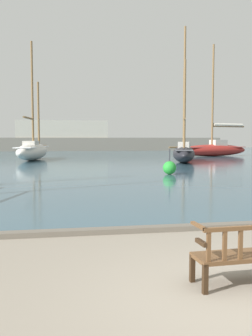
# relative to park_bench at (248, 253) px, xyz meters

# --- Properties ---
(ground_plane) EXTENTS (160.00, 160.00, 0.00)m
(ground_plane) POSITION_rel_park_bench_xyz_m (-0.35, -0.54, -0.47)
(ground_plane) COLOR gray
(harbor_water) EXTENTS (100.00, 80.00, 0.08)m
(harbor_water) POSITION_rel_park_bench_xyz_m (-0.35, 43.46, -0.43)
(harbor_water) COLOR #385666
(harbor_water) RESTS_ON ground
(quay_edge_kerb) EXTENTS (40.00, 0.30, 0.12)m
(quay_edge_kerb) POSITION_rel_park_bench_xyz_m (-0.35, 3.31, -0.41)
(quay_edge_kerb) COLOR #675F54
(quay_edge_kerb) RESTS_ON ground
(park_bench) EXTENTS (1.62, 0.60, 0.92)m
(park_bench) POSITION_rel_park_bench_xyz_m (0.00, 0.00, 0.00)
(park_bench) COLOR #322113
(park_bench) RESTS_ON ground
(sailboat_far_starboard) EXTENTS (3.57, 11.55, 11.54)m
(sailboat_far_starboard) POSITION_rel_park_bench_xyz_m (-5.42, 32.87, 0.60)
(sailboat_far_starboard) COLOR silver
(sailboat_far_starboard) RESTS_ON harbor_water
(sailboat_nearest_starboard) EXTENTS (4.51, 8.85, 11.99)m
(sailboat_nearest_starboard) POSITION_rel_park_bench_xyz_m (8.17, 27.18, 0.58)
(sailboat_nearest_starboard) COLOR black
(sailboat_nearest_starboard) RESTS_ON harbor_water
(sailboat_mid_starboard) EXTENTS (11.05, 4.69, 13.30)m
(sailboat_mid_starboard) POSITION_rel_park_bench_xyz_m (15.63, 37.96, 0.56)
(sailboat_mid_starboard) COLOR maroon
(sailboat_mid_starboard) RESTS_ON harbor_water
(channel_buoy) EXTENTS (0.77, 0.77, 1.47)m
(channel_buoy) POSITION_rel_park_bench_xyz_m (3.55, 16.03, 0.00)
(channel_buoy) COLOR green
(channel_buoy) RESTS_ON harbor_water
(far_breakwater) EXTENTS (53.91, 2.40, 6.63)m
(far_breakwater) POSITION_rel_park_bench_xyz_m (-1.09, 62.04, 1.41)
(far_breakwater) COLOR slate
(far_breakwater) RESTS_ON ground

